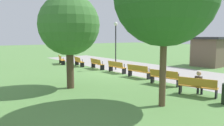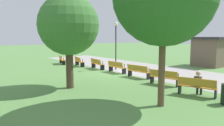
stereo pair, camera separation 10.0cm
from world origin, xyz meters
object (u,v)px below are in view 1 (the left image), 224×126
(tree_0, at_px, (69,25))
(bench_3, at_px, (117,67))
(bench_1, at_px, (79,61))
(bench_6, at_px, (197,86))
(lamp_post, at_px, (116,37))
(bench_0, at_px, (61,60))
(kiosk, at_px, (209,51))
(bench_5, at_px, (164,77))
(bench_4, at_px, (138,71))
(person_seated, at_px, (199,82))
(bench_2, at_px, (97,64))

(tree_0, bearing_deg, bench_3, 114.67)
(bench_1, xyz_separation_m, tree_0, (7.48, -4.68, 2.96))
(bench_6, distance_m, lamp_post, 9.39)
(bench_0, distance_m, bench_3, 7.66)
(bench_0, distance_m, kiosk, 14.53)
(lamp_post, bearing_deg, bench_0, -161.59)
(bench_5, xyz_separation_m, tree_0, (-2.70, -4.68, 2.96))
(bench_0, height_order, tree_0, tree_0)
(bench_0, xyz_separation_m, bench_5, (12.66, 0.64, 0.00))
(bench_4, xyz_separation_m, tree_0, (-0.17, -5.07, 2.96))
(person_seated, height_order, kiosk, kiosk)
(bench_4, bearing_deg, tree_0, -97.75)
(bench_5, height_order, tree_0, tree_0)
(bench_0, xyz_separation_m, tree_0, (9.96, -4.04, 2.96))
(person_seated, height_order, lamp_post, lamp_post)
(bench_3, distance_m, lamp_post, 2.82)
(bench_1, height_order, bench_3, same)
(person_seated, bearing_deg, tree_0, -158.43)
(bench_3, xyz_separation_m, bench_6, (7.57, -1.16, 0.00))
(tree_0, xyz_separation_m, lamp_post, (-3.66, 6.14, -0.63))
(bench_6, xyz_separation_m, kiosk, (-5.12, 10.48, 0.95))
(bench_5, distance_m, kiosk, 10.23)
(bench_1, xyz_separation_m, bench_6, (12.66, -0.64, 0.00))
(bench_4, distance_m, bench_6, 5.12)
(tree_0, distance_m, lamp_post, 7.18)
(bench_4, relative_size, lamp_post, 0.45)
(tree_0, bearing_deg, bench_2, 134.29)
(bench_0, xyz_separation_m, bench_1, (2.48, 0.64, 0.00))
(bench_1, bearing_deg, bench_4, 14.54)
(bench_0, bearing_deg, bench_2, 29.05)
(bench_1, relative_size, bench_6, 1.00)
(bench_2, xyz_separation_m, tree_0, (4.95, -5.07, 2.96))
(kiosk, bearing_deg, tree_0, -92.12)
(bench_5, relative_size, person_seated, 1.53)
(bench_3, distance_m, person_seated, 7.62)
(bench_3, bearing_deg, lamp_post, 143.67)
(bench_4, bearing_deg, kiosk, 84.82)
(bench_2, relative_size, bench_3, 1.02)
(bench_4, relative_size, bench_5, 0.99)
(bench_2, xyz_separation_m, bench_4, (5.12, -0.00, 0.00))
(bench_1, distance_m, lamp_post, 4.70)
(bench_1, distance_m, person_seated, 12.65)
(bench_0, height_order, bench_2, same)
(bench_5, distance_m, tree_0, 6.16)
(bench_6, bearing_deg, kiosk, 98.57)
(bench_2, relative_size, tree_0, 0.36)
(bench_1, distance_m, bench_3, 5.12)
(bench_6, distance_m, kiosk, 11.70)
(bench_0, bearing_deg, kiosk, 63.73)
(bench_5, bearing_deg, bench_1, 168.35)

